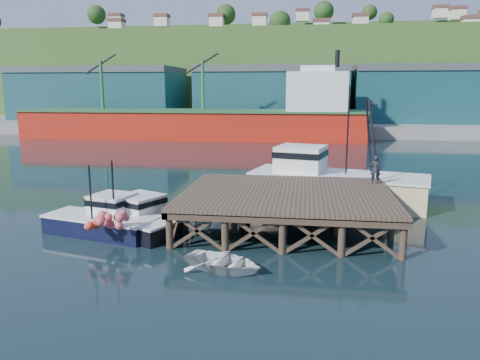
% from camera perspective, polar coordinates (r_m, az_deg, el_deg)
% --- Properties ---
extents(ground, '(300.00, 300.00, 0.00)m').
position_cam_1_polar(ground, '(28.59, -5.48, -5.22)').
color(ground, black).
rests_on(ground, ground).
extents(wharf, '(12.00, 10.00, 2.62)m').
position_cam_1_polar(wharf, '(27.19, 5.70, -1.85)').
color(wharf, brown).
rests_on(wharf, ground).
extents(far_quay, '(160.00, 40.00, 2.00)m').
position_cam_1_polar(far_quay, '(97.15, 4.16, 6.91)').
color(far_quay, gray).
rests_on(far_quay, ground).
extents(warehouse_left, '(32.00, 16.00, 9.00)m').
position_cam_1_polar(warehouse_left, '(100.64, -16.62, 9.76)').
color(warehouse_left, '#195253').
rests_on(warehouse_left, far_quay).
extents(warehouse_mid, '(28.00, 16.00, 9.00)m').
position_cam_1_polar(warehouse_mid, '(91.92, 3.99, 10.11)').
color(warehouse_mid, '#195253').
rests_on(warehouse_mid, far_quay).
extents(warehouse_right, '(30.00, 16.00, 9.00)m').
position_cam_1_polar(warehouse_right, '(94.66, 22.67, 9.32)').
color(warehouse_right, '#195253').
rests_on(warehouse_right, far_quay).
extents(cargo_ship, '(55.50, 10.00, 13.75)m').
position_cam_1_polar(cargo_ship, '(76.30, -3.37, 7.53)').
color(cargo_ship, red).
rests_on(cargo_ship, ground).
extents(hillside, '(220.00, 50.00, 22.00)m').
position_cam_1_polar(hillside, '(126.88, 5.16, 12.38)').
color(hillside, '#2D511E').
rests_on(hillside, ground).
extents(boat_navy, '(6.80, 4.35, 4.02)m').
position_cam_1_polar(boat_navy, '(27.40, -16.32, -4.59)').
color(boat_navy, black).
rests_on(boat_navy, ground).
extents(boat_black, '(7.17, 6.03, 4.19)m').
position_cam_1_polar(boat_black, '(27.43, -13.49, -4.51)').
color(boat_black, black).
rests_on(boat_black, ground).
extents(trawler, '(12.94, 7.28, 8.20)m').
position_cam_1_polar(trawler, '(33.83, 11.36, 0.11)').
color(trawler, beige).
rests_on(trawler, ground).
extents(dinghy, '(4.42, 3.84, 0.76)m').
position_cam_1_polar(dinghy, '(21.23, -2.03, -9.94)').
color(dinghy, white).
rests_on(dinghy, ground).
extents(dockworker, '(0.71, 0.53, 1.77)m').
position_cam_1_polar(dockworker, '(30.53, 16.18, 1.23)').
color(dockworker, black).
rests_on(dockworker, wharf).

